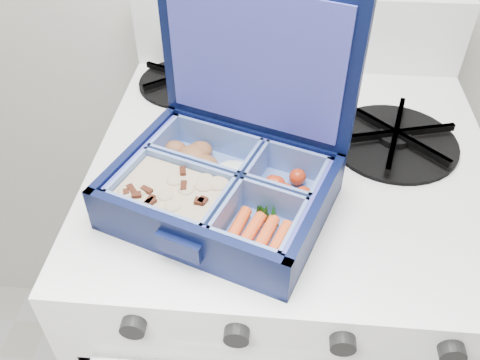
# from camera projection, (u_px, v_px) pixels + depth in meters

# --- Properties ---
(stove) EXTENTS (0.55, 0.55, 0.82)m
(stove) POSITION_uv_depth(u_px,v_px,m) (279.00, 314.00, 0.99)
(stove) COLOR white
(stove) RESTS_ON floor
(bento_box) EXTENTS (0.30, 0.27, 0.06)m
(bento_box) POSITION_uv_depth(u_px,v_px,m) (221.00, 190.00, 0.61)
(bento_box) COLOR #091037
(bento_box) RESTS_ON stove
(burner_grate) EXTENTS (0.22, 0.22, 0.03)m
(burner_grate) POSITION_uv_depth(u_px,v_px,m) (395.00, 136.00, 0.71)
(burner_grate) COLOR black
(burner_grate) RESTS_ON stove
(burner_grate_rear) EXTENTS (0.20, 0.20, 0.02)m
(burner_grate_rear) POSITION_uv_depth(u_px,v_px,m) (186.00, 79.00, 0.84)
(burner_grate_rear) COLOR black
(burner_grate_rear) RESTS_ON stove
(fork) EXTENTS (0.06, 0.17, 0.01)m
(fork) POSITION_uv_depth(u_px,v_px,m) (281.00, 132.00, 0.74)
(fork) COLOR silver
(fork) RESTS_ON stove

